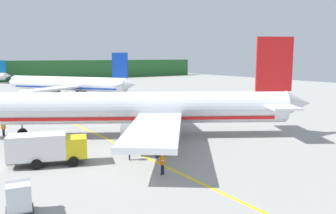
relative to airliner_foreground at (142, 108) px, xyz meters
name	(u,v)px	position (x,y,z in m)	size (l,w,h in m)	color
airliner_foreground	(142,108)	(0.00, 0.00, 0.00)	(37.26, 31.65, 11.90)	silver
airliner_mid_apron	(69,84)	(6.79, 47.17, -0.42)	(26.67, 31.22, 10.44)	white
service_truck_fuel	(47,148)	(-12.63, -5.03, -1.82)	(7.04, 4.27, 2.82)	yellow
cargo_container_near	(153,146)	(-3.30, -7.75, -2.51)	(2.28, 2.28, 1.87)	#333338
cargo_container_mid	(19,199)	(-16.74, -13.97, -2.42)	(1.86, 1.86, 2.05)	#333338
crew_marshaller	(20,143)	(-13.69, 0.74, -2.43)	(0.62, 0.31, 1.64)	#191E33
crew_loader_left	(129,150)	(-5.91, -7.87, -2.40)	(0.41, 0.57, 1.69)	#191E33
crew_loader_right	(162,162)	(-5.61, -12.98, -2.35)	(0.62, 0.30, 1.76)	#191E33
crew_supervisor	(3,128)	(-13.86, 9.66, -2.38)	(0.48, 0.48, 1.71)	#191E33
apron_guide_line	(130,150)	(-4.23, -4.70, -3.39)	(0.30, 60.00, 0.01)	yellow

